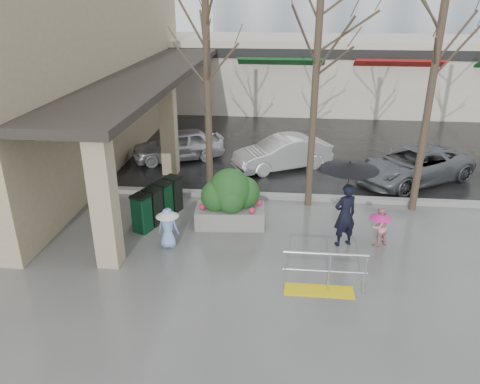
% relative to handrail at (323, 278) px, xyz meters
% --- Properties ---
extents(ground, '(120.00, 120.00, 0.00)m').
position_rel_handrail_xyz_m(ground, '(-1.36, 1.20, -0.38)').
color(ground, '#51514F').
rests_on(ground, ground).
extents(street_asphalt, '(120.00, 36.00, 0.01)m').
position_rel_handrail_xyz_m(street_asphalt, '(-1.36, 23.20, -0.37)').
color(street_asphalt, black).
rests_on(street_asphalt, ground).
extents(curb, '(120.00, 0.30, 0.15)m').
position_rel_handrail_xyz_m(curb, '(-1.36, 5.20, -0.30)').
color(curb, gray).
rests_on(curb, ground).
extents(near_building, '(6.00, 18.00, 8.00)m').
position_rel_handrail_xyz_m(near_building, '(-10.36, 9.20, 3.62)').
color(near_building, tan).
rests_on(near_building, ground).
extents(canopy_slab, '(2.80, 18.00, 0.25)m').
position_rel_handrail_xyz_m(canopy_slab, '(-6.16, 9.20, 3.25)').
color(canopy_slab, '#2D2823').
rests_on(canopy_slab, pillar_front).
extents(pillar_front, '(0.55, 0.55, 3.50)m').
position_rel_handrail_xyz_m(pillar_front, '(-5.26, 0.70, 1.37)').
color(pillar_front, tan).
rests_on(pillar_front, ground).
extents(pillar_back, '(0.55, 0.55, 3.50)m').
position_rel_handrail_xyz_m(pillar_back, '(-5.26, 7.20, 1.37)').
color(pillar_back, tan).
rests_on(pillar_back, ground).
extents(storefront_row, '(34.00, 6.74, 4.00)m').
position_rel_handrail_xyz_m(storefront_row, '(0.64, 19.17, 1.64)').
color(storefront_row, beige).
rests_on(storefront_row, ground).
extents(handrail, '(1.90, 0.50, 1.03)m').
position_rel_handrail_xyz_m(handrail, '(0.00, 0.00, 0.00)').
color(handrail, yellow).
rests_on(handrail, ground).
extents(tree_west, '(3.20, 3.20, 6.80)m').
position_rel_handrail_xyz_m(tree_west, '(-3.36, 4.80, 4.71)').
color(tree_west, '#382B21').
rests_on(tree_west, ground).
extents(tree_midwest, '(3.20, 3.20, 7.00)m').
position_rel_handrail_xyz_m(tree_midwest, '(-0.16, 4.80, 4.86)').
color(tree_midwest, '#382B21').
rests_on(tree_midwest, ground).
extents(tree_mideast, '(3.20, 3.20, 6.50)m').
position_rel_handrail_xyz_m(tree_mideast, '(3.14, 4.80, 4.48)').
color(tree_mideast, '#382B21').
rests_on(tree_mideast, ground).
extents(woman, '(1.52, 1.52, 2.43)m').
position_rel_handrail_xyz_m(woman, '(0.70, 2.27, 1.15)').
color(woman, black).
rests_on(woman, ground).
extents(child_pink, '(0.67, 0.64, 1.09)m').
position_rel_handrail_xyz_m(child_pink, '(1.64, 2.35, 0.25)').
color(child_pink, pink).
rests_on(child_pink, ground).
extents(child_blue, '(0.62, 0.62, 1.13)m').
position_rel_handrail_xyz_m(child_blue, '(-4.00, 1.68, 0.29)').
color(child_blue, '#809EE3').
rests_on(child_blue, ground).
extents(planter, '(2.08, 1.21, 1.75)m').
position_rel_handrail_xyz_m(planter, '(-2.50, 3.16, 0.46)').
color(planter, slate).
rests_on(planter, ground).
extents(news_boxes, '(1.15, 2.06, 1.13)m').
position_rel_handrail_xyz_m(news_boxes, '(-4.68, 3.22, 0.19)').
color(news_boxes, '#0D3D21').
rests_on(news_boxes, ground).
extents(car_a, '(3.98, 2.84, 1.26)m').
position_rel_handrail_xyz_m(car_a, '(-5.31, 8.76, 0.25)').
color(car_a, silver).
rests_on(car_a, ground).
extents(car_b, '(4.00, 2.99, 1.26)m').
position_rel_handrail_xyz_m(car_b, '(-1.07, 8.14, 0.25)').
color(car_b, silver).
rests_on(car_b, ground).
extents(car_c, '(4.94, 4.21, 1.26)m').
position_rel_handrail_xyz_m(car_c, '(3.65, 7.25, 0.25)').
color(car_c, slate).
rests_on(car_c, ground).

